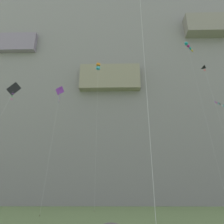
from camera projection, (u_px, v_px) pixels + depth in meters
name	position (u px, v px, depth m)	size (l,w,h in m)	color
cliff_face	(111.00, 74.00, 75.71)	(180.00, 29.04, 84.06)	gray
kite_diamond_front_field	(13.00, 91.00, 29.88)	(3.97, 2.59, 17.09)	black
kite_diamond_far_left	(59.00, 95.00, 33.80)	(1.04, 3.59, 18.61)	purple
kite_windsock_high_right	(188.00, 46.00, 47.26)	(3.14, 8.78, 33.23)	teal
kite_banner_low_center	(224.00, 113.00, 38.29)	(2.85, 6.42, 18.14)	black
kite_box_mid_center	(98.00, 67.00, 47.10)	(0.95, 4.87, 29.31)	orange
kite_delta_near_cliff	(208.00, 78.00, 38.78)	(1.18, 6.21, 24.04)	black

